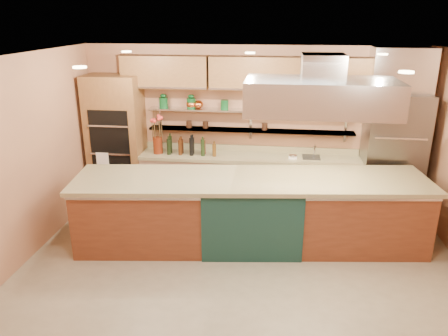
# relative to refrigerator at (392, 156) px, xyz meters

# --- Properties ---
(floor) EXTENTS (6.00, 5.00, 0.02)m
(floor) POSITION_rel_refrigerator_xyz_m (-2.35, -2.14, -1.06)
(floor) COLOR gray
(floor) RESTS_ON ground
(ceiling) EXTENTS (6.00, 5.00, 0.02)m
(ceiling) POSITION_rel_refrigerator_xyz_m (-2.35, -2.14, 1.75)
(ceiling) COLOR black
(ceiling) RESTS_ON wall_back
(wall_back) EXTENTS (6.00, 0.04, 2.80)m
(wall_back) POSITION_rel_refrigerator_xyz_m (-2.35, 0.36, 0.35)
(wall_back) COLOR #B77C56
(wall_back) RESTS_ON floor
(wall_front) EXTENTS (6.00, 0.04, 2.80)m
(wall_front) POSITION_rel_refrigerator_xyz_m (-2.35, -4.64, 0.35)
(wall_front) COLOR #B77C56
(wall_front) RESTS_ON floor
(wall_left) EXTENTS (0.04, 5.00, 2.80)m
(wall_left) POSITION_rel_refrigerator_xyz_m (-5.35, -2.14, 0.35)
(wall_left) COLOR #B77C56
(wall_left) RESTS_ON floor
(oven_stack) EXTENTS (0.95, 0.64, 2.30)m
(oven_stack) POSITION_rel_refrigerator_xyz_m (-4.80, 0.04, 0.10)
(oven_stack) COLOR brown
(oven_stack) RESTS_ON floor
(refrigerator) EXTENTS (0.95, 0.72, 2.10)m
(refrigerator) POSITION_rel_refrigerator_xyz_m (0.00, 0.00, 0.00)
(refrigerator) COLOR slate
(refrigerator) RESTS_ON floor
(back_counter) EXTENTS (3.84, 0.64, 0.93)m
(back_counter) POSITION_rel_refrigerator_xyz_m (-2.40, 0.06, -0.58)
(back_counter) COLOR tan
(back_counter) RESTS_ON floor
(wall_shelf_lower) EXTENTS (3.60, 0.26, 0.03)m
(wall_shelf_lower) POSITION_rel_refrigerator_xyz_m (-2.40, 0.23, 0.30)
(wall_shelf_lower) COLOR silver
(wall_shelf_lower) RESTS_ON wall_back
(wall_shelf_upper) EXTENTS (3.60, 0.26, 0.03)m
(wall_shelf_upper) POSITION_rel_refrigerator_xyz_m (-2.40, 0.23, 0.65)
(wall_shelf_upper) COLOR silver
(wall_shelf_upper) RESTS_ON wall_back
(upper_cabinets) EXTENTS (4.60, 0.36, 0.55)m
(upper_cabinets) POSITION_rel_refrigerator_xyz_m (-2.35, 0.18, 1.30)
(upper_cabinets) COLOR brown
(upper_cabinets) RESTS_ON wall_back
(range_hood) EXTENTS (2.00, 1.00, 0.45)m
(range_hood) POSITION_rel_refrigerator_xyz_m (-1.37, -1.36, 1.20)
(range_hood) COLOR silver
(range_hood) RESTS_ON ceiling
(ceiling_downlights) EXTENTS (4.00, 2.80, 0.02)m
(ceiling_downlights) POSITION_rel_refrigerator_xyz_m (-2.35, -1.94, 1.72)
(ceiling_downlights) COLOR #FFE5A5
(ceiling_downlights) RESTS_ON ceiling
(island) EXTENTS (5.12, 1.67, 1.05)m
(island) POSITION_rel_refrigerator_xyz_m (-2.27, -1.36, -0.53)
(island) COLOR brown
(island) RESTS_ON floor
(flower_vase) EXTENTS (0.20, 0.20, 0.30)m
(flower_vase) POSITION_rel_refrigerator_xyz_m (-4.03, 0.01, 0.03)
(flower_vase) COLOR #62210E
(flower_vase) RESTS_ON back_counter
(oil_bottle_cluster) EXTENTS (0.97, 0.44, 0.30)m
(oil_bottle_cluster) POSITION_rel_refrigerator_xyz_m (-3.41, 0.01, 0.03)
(oil_bottle_cluster) COLOR black
(oil_bottle_cluster) RESTS_ON back_counter
(kitchen_scale) EXTENTS (0.17, 0.15, 0.08)m
(kitchen_scale) POSITION_rel_refrigerator_xyz_m (-1.64, 0.01, -0.08)
(kitchen_scale) COLOR white
(kitchen_scale) RESTS_ON back_counter
(bar_faucet) EXTENTS (0.04, 0.04, 0.24)m
(bar_faucet) POSITION_rel_refrigerator_xyz_m (-1.27, 0.11, -0.00)
(bar_faucet) COLOR silver
(bar_faucet) RESTS_ON back_counter
(copper_kettle) EXTENTS (0.22, 0.22, 0.14)m
(copper_kettle) POSITION_rel_refrigerator_xyz_m (-3.32, 0.23, 0.74)
(copper_kettle) COLOR orange
(copper_kettle) RESTS_ON wall_shelf_upper
(green_canister) EXTENTS (0.17, 0.17, 0.16)m
(green_canister) POSITION_rel_refrigerator_xyz_m (-2.86, 0.23, 0.75)
(green_canister) COLOR #0F471D
(green_canister) RESTS_ON wall_shelf_upper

